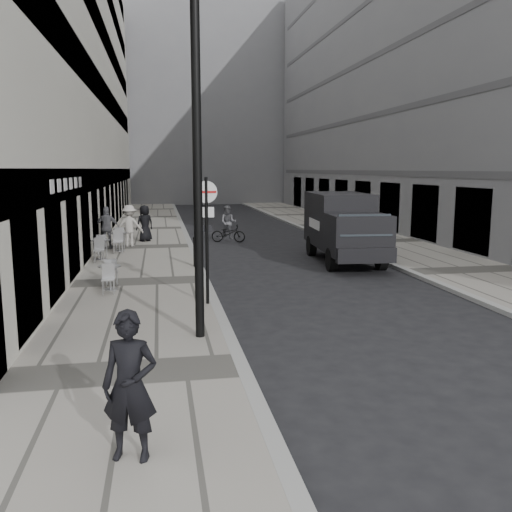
{
  "coord_description": "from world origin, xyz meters",
  "views": [
    {
      "loc": [
        -1.36,
        -6.35,
        3.54
      ],
      "look_at": [
        0.97,
        6.71,
        1.4
      ],
      "focal_mm": 38.0,
      "sensor_mm": 36.0,
      "label": 1
    }
  ],
  "objects_px": {
    "panel_van": "(343,224)",
    "cyclist": "(228,228)",
    "walking_man": "(130,386)",
    "lamppost": "(197,142)",
    "sign_post": "(207,223)"
  },
  "relations": [
    {
      "from": "walking_man",
      "to": "cyclist",
      "type": "distance_m",
      "value": 20.16
    },
    {
      "from": "walking_man",
      "to": "sign_post",
      "type": "xyz_separation_m",
      "value": [
        1.56,
        7.37,
        1.16
      ]
    },
    {
      "from": "panel_van",
      "to": "cyclist",
      "type": "relative_size",
      "value": 3.17
    },
    {
      "from": "walking_man",
      "to": "panel_van",
      "type": "distance_m",
      "value": 15.39
    },
    {
      "from": "cyclist",
      "to": "panel_van",
      "type": "bearing_deg",
      "value": -43.76
    },
    {
      "from": "panel_van",
      "to": "cyclist",
      "type": "bearing_deg",
      "value": 124.22
    },
    {
      "from": "walking_man",
      "to": "lamppost",
      "type": "distance_m",
      "value": 5.66
    },
    {
      "from": "lamppost",
      "to": "sign_post",
      "type": "bearing_deg",
      "value": 81.69
    },
    {
      "from": "sign_post",
      "to": "cyclist",
      "type": "height_order",
      "value": "sign_post"
    },
    {
      "from": "sign_post",
      "to": "walking_man",
      "type": "bearing_deg",
      "value": -101.56
    },
    {
      "from": "panel_van",
      "to": "cyclist",
      "type": "xyz_separation_m",
      "value": [
        -3.64,
        6.29,
        -0.77
      ]
    },
    {
      "from": "walking_man",
      "to": "lamppost",
      "type": "relative_size",
      "value": 0.26
    },
    {
      "from": "panel_van",
      "to": "cyclist",
      "type": "distance_m",
      "value": 7.31
    },
    {
      "from": "sign_post",
      "to": "panel_van",
      "type": "distance_m",
      "value": 8.46
    },
    {
      "from": "walking_man",
      "to": "panel_van",
      "type": "xyz_separation_m",
      "value": [
        7.31,
        13.53,
        0.44
      ]
    }
  ]
}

